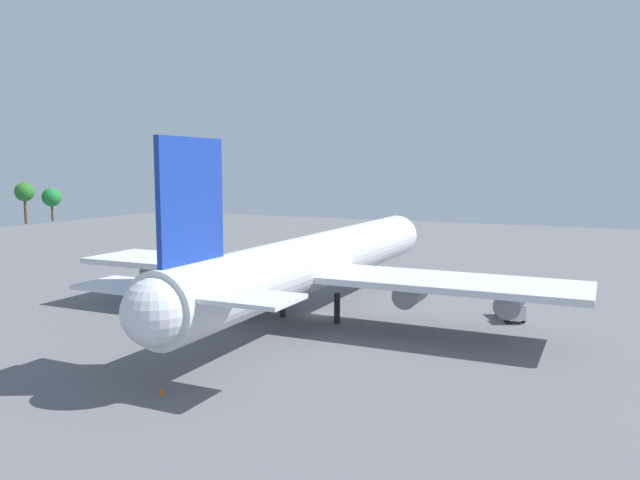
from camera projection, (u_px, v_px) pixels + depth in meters
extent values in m
plane|color=slate|center=(320.00, 314.00, 75.30)|extent=(261.91, 261.91, 0.00)
cylinder|color=silver|center=(320.00, 260.00, 74.52)|extent=(59.61, 6.41, 6.41)
sphere|color=silver|center=(397.00, 235.00, 101.35)|extent=(6.28, 6.28, 6.28)
sphere|color=silver|center=(156.00, 312.00, 47.68)|extent=(5.45, 5.45, 5.45)
cube|color=#19389E|center=(191.00, 200.00, 51.00)|extent=(8.35, 0.50, 10.26)
cube|color=silver|center=(238.00, 297.00, 48.65)|extent=(5.36, 9.62, 0.36)
cube|color=silver|center=(136.00, 286.00, 52.93)|extent=(5.36, 9.62, 0.36)
cube|color=silver|center=(448.00, 282.00, 65.18)|extent=(10.13, 28.45, 0.70)
cube|color=silver|center=(194.00, 262.00, 78.71)|extent=(10.13, 28.45, 0.70)
cylinder|color=gray|center=(411.00, 293.00, 68.07)|extent=(5.13, 2.69, 2.69)
cylinder|color=gray|center=(510.00, 302.00, 63.66)|extent=(5.13, 2.69, 2.69)
cylinder|color=gray|center=(227.00, 277.00, 78.02)|extent=(5.13, 2.69, 2.69)
cylinder|color=gray|center=(160.00, 271.00, 82.43)|extent=(5.13, 2.69, 2.69)
cylinder|color=black|center=(374.00, 275.00, 92.27)|extent=(0.70, 0.70, 3.47)
cylinder|color=black|center=(337.00, 308.00, 70.93)|extent=(0.70, 0.70, 3.47)
cylinder|color=black|center=(283.00, 302.00, 73.89)|extent=(0.70, 0.70, 3.47)
cube|color=silver|center=(515.00, 311.00, 71.07)|extent=(2.67, 2.53, 1.73)
cube|color=#2D5193|center=(507.00, 308.00, 73.72)|extent=(3.64, 3.04, 1.25)
cylinder|color=black|center=(507.00, 319.00, 71.08)|extent=(0.96, 0.68, 0.93)
cylinder|color=black|center=(523.00, 319.00, 71.17)|extent=(0.96, 0.68, 0.93)
cylinder|color=black|center=(497.00, 312.00, 74.33)|extent=(0.96, 0.68, 0.93)
cylinder|color=black|center=(513.00, 312.00, 74.42)|extent=(0.96, 0.68, 0.93)
cone|color=orange|center=(399.00, 274.00, 101.55)|extent=(0.41, 0.41, 0.59)
cone|color=orange|center=(162.00, 391.00, 48.71)|extent=(0.46, 0.46, 0.66)
cylinder|color=#51381E|center=(25.00, 211.00, 194.53)|extent=(0.83, 0.83, 8.18)
sphere|color=#286D25|center=(24.00, 192.00, 193.84)|extent=(5.89, 5.89, 5.89)
cylinder|color=#51381E|center=(52.00, 212.00, 203.92)|extent=(0.71, 0.71, 6.03)
sphere|color=#1F7A35|center=(51.00, 197.00, 203.35)|extent=(6.11, 6.11, 6.11)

